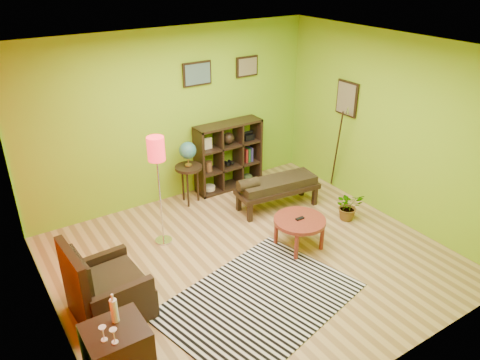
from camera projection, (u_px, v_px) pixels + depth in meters
ground at (252, 259)px, 6.40m from camera, size 5.00×5.00×0.00m
room_shell at (246, 137)px, 5.57m from camera, size 5.04×4.54×2.82m
zebra_rug at (259, 300)px, 5.64m from camera, size 2.60×2.10×0.01m
coffee_table at (300, 223)px, 6.52m from camera, size 0.73×0.73×0.47m
armchair at (105, 293)px, 5.32m from camera, size 0.86×0.86×0.99m
side_cabinet at (118, 356)px, 4.44m from camera, size 0.57×0.52×0.99m
floor_lamp at (157, 159)px, 6.22m from camera, size 0.24×0.24×1.62m
globe_table at (188, 158)px, 7.49m from camera, size 0.44×0.44×1.08m
cube_shelf at (229, 156)px, 8.10m from camera, size 1.20×0.35×1.20m
bench at (276, 186)px, 7.50m from camera, size 1.42×0.64×0.63m
potted_plant at (348, 209)px, 7.29m from camera, size 0.55×0.58×0.36m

